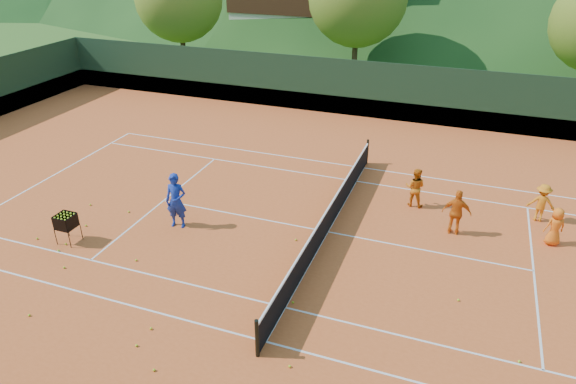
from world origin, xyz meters
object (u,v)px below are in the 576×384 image
(student_b, at_px, (457,213))
(student_d, at_px, (541,203))
(student_c, at_px, (555,227))
(ball_hopper, at_px, (66,222))
(student_a, at_px, (415,187))
(coach, at_px, (176,201))
(tennis_net, at_px, (328,219))

(student_b, xyz_separation_m, student_d, (2.69, 1.91, -0.11))
(student_c, bearing_deg, student_b, -13.28)
(ball_hopper, bearing_deg, student_a, 32.06)
(coach, xyz_separation_m, student_d, (11.58, 4.66, -0.28))
(coach, distance_m, student_a, 8.49)
(ball_hopper, bearing_deg, student_d, 25.16)
(student_a, bearing_deg, student_b, 138.85)
(coach, xyz_separation_m, student_b, (8.89, 2.75, -0.18))
(student_c, xyz_separation_m, student_d, (-0.32, 1.48, 0.04))
(student_d, relative_size, tennis_net, 0.11)
(ball_hopper, bearing_deg, coach, 36.79)
(student_a, xyz_separation_m, student_d, (4.24, 0.40, -0.05))
(student_b, distance_m, student_d, 3.30)
(coach, xyz_separation_m, student_a, (7.34, 4.26, -0.24))
(student_b, height_order, tennis_net, student_b)
(coach, relative_size, tennis_net, 0.16)
(tennis_net, bearing_deg, coach, -164.28)
(coach, bearing_deg, ball_hopper, -153.90)
(student_c, height_order, tennis_net, student_c)
(student_a, xyz_separation_m, student_b, (1.55, -1.51, 0.06))
(student_a, distance_m, tennis_net, 3.77)
(student_d, xyz_separation_m, tennis_net, (-6.67, -3.28, -0.19))
(student_b, bearing_deg, ball_hopper, 23.09)
(coach, height_order, student_c, coach)
(student_c, distance_m, tennis_net, 7.22)
(student_a, height_order, ball_hopper, student_a)
(student_c, bearing_deg, student_d, -99.06)
(tennis_net, bearing_deg, student_d, 26.16)
(coach, height_order, student_a, coach)
(coach, distance_m, student_d, 12.49)
(student_b, relative_size, ball_hopper, 1.59)
(student_b, bearing_deg, student_c, -171.40)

